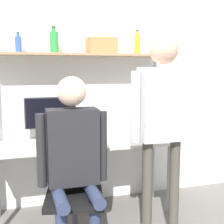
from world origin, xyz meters
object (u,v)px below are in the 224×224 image
Objects in this scene: laptop at (68,139)px; bottle_blue at (18,44)px; person_standing at (163,111)px; cell_phone at (94,143)px; monitor at (51,116)px; storage_box at (101,46)px; bottle_green at (54,42)px; person_seated at (73,150)px; bottle_amber at (137,44)px; office_chair at (75,214)px.

laptop is 1.55× the size of bottle_blue.
bottle_blue reaches higher than laptop.
cell_phone is at bearing 131.68° from person_standing.
laptop is 0.17× the size of person_standing.
person_standing reaches higher than monitor.
monitor is 0.89m from storage_box.
storage_box is at bearing -0.93° from monitor.
bottle_green reaches higher than storage_box.
cell_phone is 0.11× the size of person_seated.
monitor is at bearing 1.75° from bottle_blue.
bottle_amber is 0.87× the size of storage_box.
cell_phone is 0.80× the size of bottle_blue.
person_seated reaches higher than cell_phone.
person_standing is 9.30× the size of bottle_blue.
bottle_green is (-0.04, 0.76, 0.90)m from person_seated.
cell_phone is 0.09× the size of person_standing.
storage_box is (0.14, 0.25, 0.95)m from cell_phone.
bottle_amber reaches higher than office_chair.
person_seated is 1.21m from bottle_blue.
monitor is at bearing 97.02° from person_seated.
bottle_green is (0.05, -0.01, 0.74)m from monitor.
bottle_blue reaches higher than cell_phone.
bottle_amber is at bearing 41.17° from office_chair.
monitor is 1.17m from person_standing.
storage_box reaches higher than monitor.
laptop is 1.24m from bottle_amber.
laptop is at bearing -162.61° from bottle_amber.
storage_box is (0.44, 0.76, 0.87)m from person_seated.
monitor is 1.18m from bottle_amber.
person_seated is at bearing -86.72° from bottle_green.
office_chair is at bearing -138.83° from bottle_amber.
bottle_blue is (-1.14, 0.78, 0.58)m from person_standing.
monitor is 1.77× the size of laptop.
laptop is at bearing 143.86° from person_standing.
bottle_green is at bearing 136.06° from person_standing.
monitor is at bearing 98.08° from office_chair.
bottle_amber is (0.82, 0.72, 1.45)m from office_chair.
person_seated is 0.81m from person_standing.
monitor is 0.52m from cell_phone.
cell_phone is at bearing -155.20° from bottle_amber.
person_seated is 0.81× the size of person_standing.
person_seated reaches higher than monitor.
bottle_blue is at bearing -178.25° from monitor.
bottle_green is 1.01× the size of bottle_amber.
bottle_green is (-0.05, 0.72, 1.46)m from office_chair.
laptop reaches higher than office_chair.
person_seated is 5.67× the size of bottle_amber.
monitor is 2.03× the size of bottle_green.
office_chair is 3.61× the size of bottle_green.
laptop is 1.15× the size of bottle_green.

